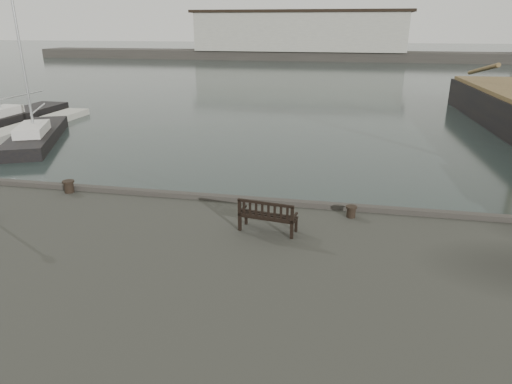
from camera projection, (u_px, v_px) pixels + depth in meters
ground at (238, 238)px, 17.22m from camera, size 400.00×400.00×0.00m
breakwater at (314, 40)px, 101.22m from camera, size 140.00×9.50×12.20m
bench at (268, 222)px, 14.03m from camera, size 1.85×0.88×1.02m
bollard_left at (69, 187)px, 17.34m from camera, size 0.56×0.56×0.47m
bollard_right at (351, 212)px, 15.12m from camera, size 0.44×0.44×0.39m
yacht_b at (9, 120)px, 37.09m from camera, size 2.89×12.66×16.33m
yacht_c at (38, 138)px, 31.25m from camera, size 6.60×10.48×13.87m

